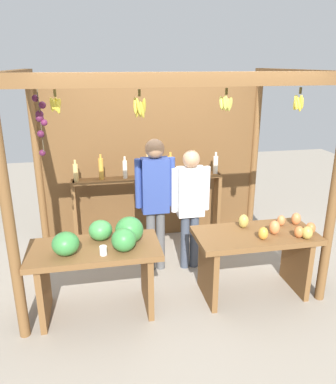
# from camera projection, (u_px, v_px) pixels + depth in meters

# --- Properties ---
(ground_plane) EXTENTS (12.00, 12.00, 0.00)m
(ground_plane) POSITION_uv_depth(u_px,v_px,m) (165.00, 267.00, 4.88)
(ground_plane) COLOR gray
(ground_plane) RESTS_ON ground
(market_stall) EXTENTS (3.25, 2.10, 2.42)m
(market_stall) POSITION_uv_depth(u_px,v_px,m) (158.00, 152.00, 4.85)
(market_stall) COLOR brown
(market_stall) RESTS_ON ground
(fruit_counter_left) EXTENTS (1.31, 0.65, 1.02)m
(fruit_counter_left) POSITION_uv_depth(u_px,v_px,m) (100.00, 254.00, 3.82)
(fruit_counter_left) COLOR brown
(fruit_counter_left) RESTS_ON ground
(fruit_counter_right) EXTENTS (1.31, 0.64, 0.90)m
(fruit_counter_right) POSITION_uv_depth(u_px,v_px,m) (257.00, 248.00, 4.16)
(fruit_counter_right) COLOR brown
(fruit_counter_right) RESTS_ON ground
(bottle_shelf_unit) EXTENTS (2.08, 0.22, 1.35)m
(bottle_shelf_unit) POSITION_uv_depth(u_px,v_px,m) (149.00, 190.00, 5.29)
(bottle_shelf_unit) COLOR brown
(bottle_shelf_unit) RESTS_ON ground
(vendor_man) EXTENTS (0.48, 0.23, 1.67)m
(vendor_man) POSITION_uv_depth(u_px,v_px,m) (155.00, 194.00, 4.53)
(vendor_man) COLOR #545556
(vendor_man) RESTS_ON ground
(vendor_woman) EXTENTS (0.48, 0.21, 1.53)m
(vendor_woman) POSITION_uv_depth(u_px,v_px,m) (190.00, 200.00, 4.61)
(vendor_woman) COLOR #3C4454
(vendor_woman) RESTS_ON ground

